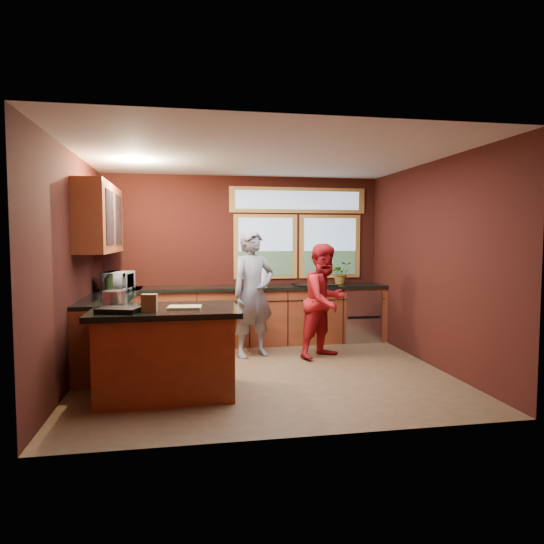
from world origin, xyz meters
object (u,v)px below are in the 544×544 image
object	(u,v)px
person_grey	(253,294)
cutting_board	(185,307)
island	(166,351)
person_red	(325,301)
stock_pot	(114,299)

from	to	relation	value
person_grey	cutting_board	xyz separation A→B (m)	(-0.96, -1.57, 0.05)
island	person_grey	world-z (taller)	person_grey
island	cutting_board	world-z (taller)	cutting_board
person_red	cutting_board	xyz separation A→B (m)	(-1.96, -1.34, 0.15)
cutting_board	stock_pot	size ratio (longest dim) A/B	1.46
stock_pot	person_grey	bearing A→B (deg)	38.74
cutting_board	stock_pot	distance (m)	0.78
island	stock_pot	world-z (taller)	stock_pot
person_grey	island	bearing A→B (deg)	-148.96
island	cutting_board	size ratio (longest dim) A/B	4.43
island	person_red	distance (m)	2.53
stock_pot	person_red	bearing A→B (deg)	22.83
person_grey	cutting_board	world-z (taller)	person_grey
person_red	island	bearing A→B (deg)	178.53
island	stock_pot	size ratio (longest dim) A/B	6.46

